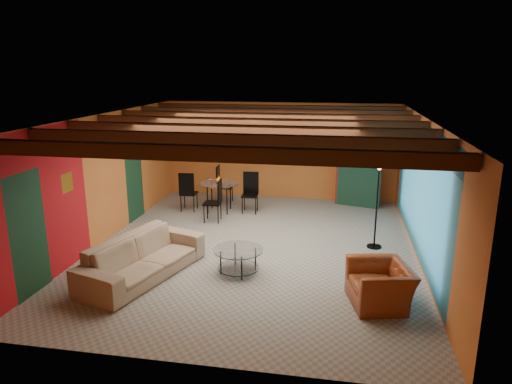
% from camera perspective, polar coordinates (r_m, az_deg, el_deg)
% --- Properties ---
extents(room, '(6.52, 8.01, 2.71)m').
position_cam_1_polar(room, '(9.23, -0.10, 7.14)').
color(room, gray).
rests_on(room, ground).
extents(sofa, '(1.68, 2.68, 0.73)m').
position_cam_1_polar(sofa, '(8.58, -13.70, -7.78)').
color(sofa, '#8F755C').
rests_on(sofa, ground).
extents(armchair, '(1.09, 1.19, 0.65)m').
position_cam_1_polar(armchair, '(7.69, 14.96, -10.94)').
color(armchair, maroon).
rests_on(armchair, ground).
extents(coffee_table, '(1.18, 1.18, 0.46)m').
position_cam_1_polar(coffee_table, '(8.53, -2.19, -8.43)').
color(coffee_table, silver).
rests_on(coffee_table, ground).
extents(dining_table, '(2.12, 2.12, 1.05)m').
position_cam_1_polar(dining_table, '(12.02, -4.55, 0.02)').
color(dining_table, white).
rests_on(dining_table, ground).
extents(armoire, '(1.20, 0.82, 1.93)m').
position_cam_1_polar(armoire, '(12.87, 12.50, 2.73)').
color(armoire, maroon).
rests_on(armoire, ground).
extents(floor_lamp, '(0.43, 0.43, 1.86)m').
position_cam_1_polar(floor_lamp, '(9.78, 14.61, -1.50)').
color(floor_lamp, black).
rests_on(floor_lamp, ground).
extents(ceiling_fan, '(1.50, 1.50, 0.44)m').
position_cam_1_polar(ceiling_fan, '(9.12, -0.22, 7.04)').
color(ceiling_fan, '#472614').
rests_on(ceiling_fan, ceiling).
extents(painting, '(1.05, 0.03, 0.65)m').
position_cam_1_polar(painting, '(13.24, -0.97, 6.43)').
color(painting, black).
rests_on(painting, wall_back).
extents(potted_plant, '(0.54, 0.49, 0.51)m').
position_cam_1_polar(potted_plant, '(12.68, 12.81, 8.13)').
color(potted_plant, '#26661E').
rests_on(potted_plant, armoire).
extents(vase, '(0.24, 0.24, 0.19)m').
position_cam_1_polar(vase, '(11.87, -4.61, 2.91)').
color(vase, orange).
rests_on(vase, dining_table).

